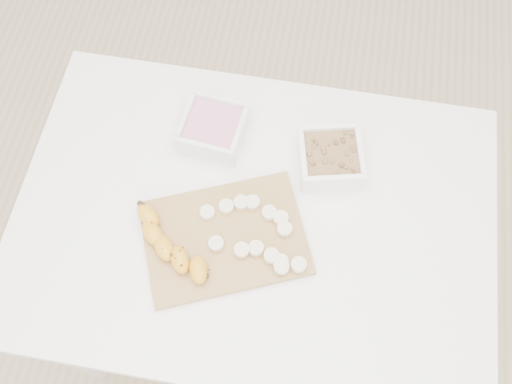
% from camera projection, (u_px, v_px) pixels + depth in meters
% --- Properties ---
extents(ground, '(3.50, 3.50, 0.00)m').
position_uv_depth(ground, '(254.00, 304.00, 1.87)').
color(ground, '#C6AD89').
rests_on(ground, ground).
extents(table, '(1.00, 0.70, 0.75)m').
position_uv_depth(table, '(254.00, 233.00, 1.27)').
color(table, white).
rests_on(table, ground).
extents(bowl_yogurt, '(0.15, 0.15, 0.06)m').
position_uv_depth(bowl_yogurt, '(213.00, 128.00, 1.24)').
color(bowl_yogurt, white).
rests_on(bowl_yogurt, table).
extents(bowl_granola, '(0.16, 0.16, 0.06)m').
position_uv_depth(bowl_granola, '(330.00, 158.00, 1.21)').
color(bowl_granola, white).
rests_on(bowl_granola, table).
extents(cutting_board, '(0.39, 0.34, 0.01)m').
position_uv_depth(cutting_board, '(225.00, 238.00, 1.16)').
color(cutting_board, '#AC7A4A').
rests_on(cutting_board, table).
extents(banana, '(0.18, 0.19, 0.03)m').
position_uv_depth(banana, '(172.00, 246.00, 1.12)').
color(banana, orange).
rests_on(banana, cutting_board).
extents(banana_slices, '(0.23, 0.16, 0.02)m').
position_uv_depth(banana_slices, '(257.00, 234.00, 1.14)').
color(banana_slices, beige).
rests_on(banana_slices, cutting_board).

